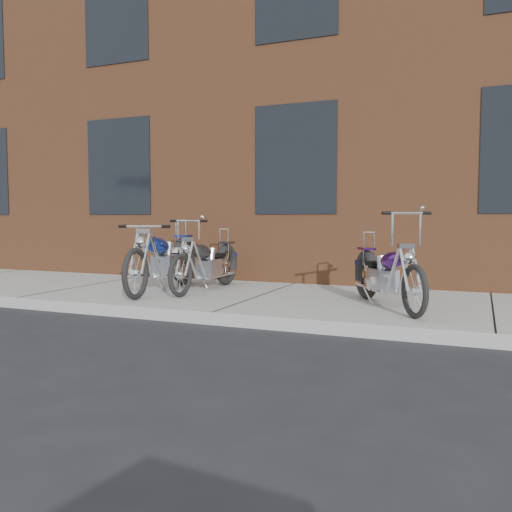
% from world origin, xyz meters
% --- Properties ---
extents(ground, '(120.00, 120.00, 0.00)m').
position_xyz_m(ground, '(0.00, 0.00, 0.00)').
color(ground, black).
rests_on(ground, ground).
extents(sidewalk, '(22.00, 3.00, 0.15)m').
position_xyz_m(sidewalk, '(0.00, 1.50, 0.07)').
color(sidewalk, '#989794').
rests_on(sidewalk, ground).
extents(building_brick, '(22.00, 10.00, 8.00)m').
position_xyz_m(building_brick, '(0.00, 8.00, 4.00)').
color(building_brick, brown).
rests_on(building_brick, ground).
extents(chopper_purple, '(1.17, 1.81, 1.16)m').
position_xyz_m(chopper_purple, '(1.79, 1.17, 0.52)').
color(chopper_purple, black).
rests_on(chopper_purple, sidewalk).
extents(chopper_blue, '(0.63, 2.41, 1.05)m').
position_xyz_m(chopper_blue, '(-1.51, 1.38, 0.59)').
color(chopper_blue, black).
rests_on(chopper_blue, sidewalk).
extents(chopper_third, '(0.51, 2.09, 1.06)m').
position_xyz_m(chopper_third, '(-0.96, 1.70, 0.53)').
color(chopper_third, black).
rests_on(chopper_third, sidewalk).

